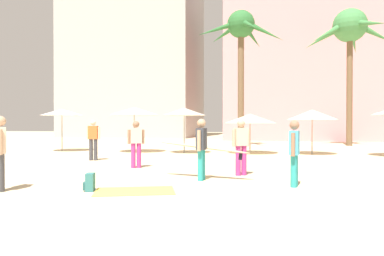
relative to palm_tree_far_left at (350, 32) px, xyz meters
The scene contains 18 objects.
ground 24.19m from the palm_tree_far_left, 113.05° to the right, with size 120.00×120.00×0.00m, color beige.
hotel_pink 11.50m from the palm_tree_far_left, 95.79° to the left, with size 17.26×11.32×13.51m, color pink.
hotel_tower_gray 27.29m from the palm_tree_far_left, 145.03° to the left, with size 15.54×11.62×26.25m, color #A8A8A3.
palm_tree_far_left is the anchor object (origin of this frame).
palm_tree_left 7.95m from the palm_tree_far_left, 162.84° to the right, with size 5.92×5.87×9.45m.
cafe_umbrella_0 16.70m from the palm_tree_far_left, 146.52° to the right, with size 2.71×2.71×2.49m.
cafe_umbrella_1 12.33m from the palm_tree_far_left, 129.38° to the right, with size 2.77×2.77×2.10m.
cafe_umbrella_2 10.74m from the palm_tree_far_left, 113.83° to the right, with size 2.53×2.53×2.31m.
cafe_umbrella_3 14.65m from the palm_tree_far_left, 139.49° to the right, with size 2.33×2.33×2.43m.
cafe_umbrella_4 20.34m from the palm_tree_far_left, 153.30° to the right, with size 2.39×2.39×2.42m.
beach_towel 22.84m from the palm_tree_far_left, 114.75° to the right, with size 1.83×1.08×0.01m, color #F4CC4C.
backpack 23.35m from the palm_tree_far_left, 117.03° to the right, with size 0.30×0.34×0.42m.
person_near_right 20.30m from the palm_tree_far_left, 113.93° to the right, with size 2.80×1.02×1.72m.
person_far_left 24.39m from the palm_tree_far_left, 121.05° to the right, with size 0.45×0.54×1.76m.
person_far_right 19.82m from the palm_tree_far_left, 124.56° to the right, with size 0.58×0.38×1.68m.
person_near_left 20.08m from the palm_tree_far_left, 106.24° to the right, with size 0.30×0.61×1.67m.
person_mid_left 19.94m from the palm_tree_far_left, 135.22° to the right, with size 0.61×0.28×1.75m.
person_mid_right 19.03m from the palm_tree_far_left, 112.26° to the right, with size 0.56×0.41×1.71m.
Camera 1 is at (2.94, -6.21, 1.58)m, focal length 33.14 mm.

